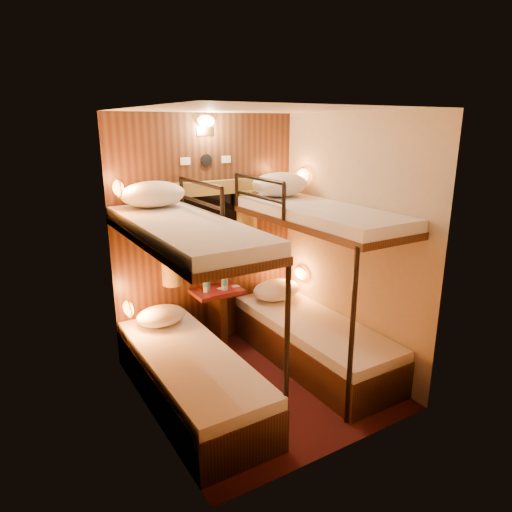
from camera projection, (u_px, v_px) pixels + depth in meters
floor at (260, 384)px, 4.18m from camera, size 2.10×2.10×0.00m
ceiling at (261, 109)px, 3.51m from camera, size 2.10×2.10×0.00m
wall_back at (207, 234)px, 4.71m from camera, size 2.40×0.00×2.40m
wall_front at (345, 297)px, 2.99m from camera, size 2.40×0.00×2.40m
wall_left at (145, 279)px, 3.35m from camera, size 0.00×2.40×2.40m
wall_right at (349, 243)px, 4.35m from camera, size 0.00×2.40×2.40m
back_panel at (208, 234)px, 4.70m from camera, size 2.00×0.03×2.40m
bunk_left at (189, 342)px, 3.76m from camera, size 0.72×1.90×1.82m
bunk_right at (313, 310)px, 4.41m from camera, size 0.72×1.90×1.82m
window at (209, 237)px, 4.68m from camera, size 1.00×0.12×0.79m
curtains at (210, 229)px, 4.63m from camera, size 1.10×0.22×1.00m
back_fixtures at (206, 129)px, 4.38m from camera, size 0.54×0.09×0.48m
reading_lamps at (222, 237)px, 4.41m from camera, size 2.00×0.20×1.25m
table at (217, 311)px, 4.77m from camera, size 0.50×0.34×0.66m
bottle_left at (206, 281)px, 4.60m from camera, size 0.08×0.08×0.27m
bottle_right at (224, 281)px, 4.65m from camera, size 0.07×0.07×0.23m
sachet_a at (236, 286)px, 4.78m from camera, size 0.08×0.06×0.01m
sachet_b at (221, 288)px, 4.72m from camera, size 0.09×0.07×0.01m
pillow_lower_left at (161, 316)px, 4.31m from camera, size 0.47×0.33×0.18m
pillow_lower_right at (276, 290)px, 4.94m from camera, size 0.54×0.39×0.21m
pillow_upper_left at (153, 194)px, 4.00m from camera, size 0.58×0.41×0.23m
pillow_upper_right at (280, 184)px, 4.59m from camera, size 0.61×0.44×0.24m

